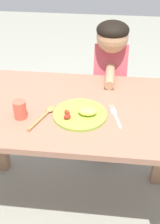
% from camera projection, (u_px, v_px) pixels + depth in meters
% --- Properties ---
extents(ground_plane, '(8.00, 8.00, 0.00)m').
position_uv_depth(ground_plane, '(74.00, 200.00, 1.98)').
color(ground_plane, gray).
extents(dining_table, '(1.33, 0.71, 0.74)m').
position_uv_depth(dining_table, '(73.00, 128.00, 1.63)').
color(dining_table, '#9E6A54').
rests_on(dining_table, ground_plane).
extents(plate, '(0.27, 0.27, 0.05)m').
position_uv_depth(plate, '(81.00, 114.00, 1.48)').
color(plate, '#96BD43').
rests_on(plate, dining_table).
extents(fork, '(0.07, 0.20, 0.01)m').
position_uv_depth(fork, '(115.00, 116.00, 1.48)').
color(fork, silver).
rests_on(fork, dining_table).
extents(spoon, '(0.11, 0.22, 0.02)m').
position_uv_depth(spoon, '(46.00, 114.00, 1.48)').
color(spoon, '#C28148').
rests_on(spoon, dining_table).
extents(drinking_cup, '(0.06, 0.06, 0.09)m').
position_uv_depth(drinking_cup, '(20.00, 109.00, 1.45)').
color(drinking_cup, '#E95C45').
rests_on(drinking_cup, dining_table).
extents(person, '(0.22, 0.41, 1.06)m').
position_uv_depth(person, '(109.00, 88.00, 2.02)').
color(person, '#454B6E').
rests_on(person, ground_plane).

